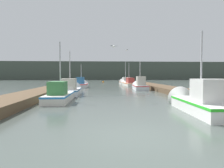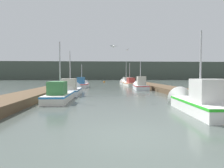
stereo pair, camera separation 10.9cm
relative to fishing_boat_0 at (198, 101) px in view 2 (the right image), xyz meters
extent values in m
plane|color=#47514C|center=(-3.66, -3.80, -0.46)|extent=(200.00, 200.00, 0.00)
cube|color=brown|center=(-9.68, 12.20, -0.22)|extent=(2.34, 40.00, 0.48)
cube|color=brown|center=(2.35, 12.20, -0.22)|extent=(2.34, 40.00, 0.48)
cube|color=#424C42|center=(-3.66, 69.10, 2.80)|extent=(120.00, 16.00, 6.52)
cube|color=silver|center=(-0.03, -0.52, -0.18)|extent=(1.82, 4.50, 0.56)
cube|color=green|center=(-0.03, -0.52, 0.04)|extent=(1.85, 4.53, 0.10)
cone|color=silver|center=(0.11, 2.12, -0.18)|extent=(1.55, 0.96, 1.50)
cube|color=silver|center=(-0.06, -1.08, 0.60)|extent=(1.31, 1.39, 0.99)
cylinder|color=#B2B2B7|center=(-0.01, -0.19, 1.71)|extent=(0.08, 0.08, 3.21)
cube|color=silver|center=(-7.35, 3.85, -0.20)|extent=(1.38, 4.21, 0.52)
cube|color=#2D85D5|center=(-7.35, 3.85, 0.00)|extent=(1.41, 4.24, 0.10)
cone|color=silver|center=(-7.36, 6.49, -0.20)|extent=(1.30, 1.08, 1.30)
cube|color=#387A42|center=(-7.35, 3.33, 0.46)|extent=(1.00, 1.45, 0.80)
cylinder|color=#B2B2B7|center=(-7.36, 4.17, 1.76)|extent=(0.08, 0.08, 3.40)
cube|color=silver|center=(-7.34, 8.10, -0.20)|extent=(1.76, 3.92, 0.53)
cube|color=#286093|center=(-7.34, 8.10, 0.01)|extent=(1.79, 3.95, 0.10)
cone|color=silver|center=(-7.36, 10.43, -0.20)|extent=(1.64, 0.79, 1.63)
cube|color=#B2AD9E|center=(-7.33, 7.61, 0.52)|extent=(1.23, 1.23, 0.90)
cylinder|color=#B2B2B7|center=(-7.34, 8.39, 1.71)|extent=(0.08, 0.08, 3.27)
cube|color=silver|center=(0.01, 13.91, -0.19)|extent=(1.67, 3.88, 0.53)
cube|color=red|center=(0.01, 13.91, 0.01)|extent=(1.70, 3.91, 0.10)
cone|color=silver|center=(0.16, 16.29, -0.19)|extent=(1.43, 1.03, 1.37)
cube|color=#B2AD9E|center=(-0.01, 13.44, 0.59)|extent=(1.01, 1.35, 1.04)
cylinder|color=#B2B2B7|center=(0.03, 14.20, 1.48)|extent=(0.08, 0.08, 2.82)
cube|color=silver|center=(-7.33, 18.36, -0.19)|extent=(1.76, 3.70, 0.54)
cube|color=red|center=(-7.33, 18.36, 0.02)|extent=(1.79, 3.73, 0.10)
cone|color=silver|center=(-7.20, 20.57, -0.19)|extent=(1.52, 0.89, 1.48)
cube|color=#2D6699|center=(-7.35, 17.91, 0.52)|extent=(1.02, 1.26, 0.89)
cylinder|color=#B2B2B7|center=(-7.31, 18.63, 1.41)|extent=(0.08, 0.08, 2.66)
cube|color=silver|center=(0.02, 22.59, -0.21)|extent=(1.78, 5.18, 0.49)
cube|color=#D06020|center=(0.02, 22.59, -0.03)|extent=(1.82, 5.21, 0.10)
cone|color=silver|center=(-0.16, 25.80, -0.21)|extent=(1.50, 1.39, 1.42)
cube|color=#99332D|center=(0.06, 21.96, 0.44)|extent=(1.08, 2.09, 0.81)
cylinder|color=#B2B2B7|center=(0.00, 22.98, 1.60)|extent=(0.08, 0.08, 3.14)
cube|color=silver|center=(0.05, 27.33, -0.23)|extent=(2.03, 3.96, 0.46)
cube|color=#9D5127|center=(0.05, 27.33, -0.06)|extent=(2.06, 3.99, 0.10)
cone|color=silver|center=(-0.13, 29.66, -0.23)|extent=(1.71, 0.97, 1.65)
cube|color=silver|center=(0.09, 26.85, 0.43)|extent=(1.35, 1.48, 0.86)
cylinder|color=#B2B2B7|center=(0.03, 27.62, 1.87)|extent=(0.08, 0.08, 3.74)
cylinder|color=#473523|center=(-8.60, 31.09, 0.14)|extent=(0.29, 0.29, 1.20)
cylinder|color=silver|center=(-8.60, 31.09, 0.76)|extent=(0.34, 0.34, 0.04)
cylinder|color=#473523|center=(1.41, 1.25, 0.09)|extent=(0.27, 0.27, 1.10)
cylinder|color=silver|center=(1.41, 1.25, 0.66)|extent=(0.32, 0.32, 0.04)
cylinder|color=#473523|center=(-8.59, 28.89, 0.11)|extent=(0.21, 0.21, 1.14)
cylinder|color=silver|center=(-8.59, 28.89, 0.70)|extent=(0.24, 0.24, 0.04)
sphere|color=#BF6513|center=(-3.95, 36.71, -0.33)|extent=(0.46, 0.46, 0.46)
cylinder|color=black|center=(-3.95, 36.71, 0.14)|extent=(0.06, 0.06, 0.50)
ellipsoid|color=white|center=(-3.77, 4.60, 3.24)|extent=(0.27, 0.31, 0.12)
cube|color=gray|center=(-3.65, 4.68, 3.26)|extent=(0.29, 0.25, 0.07)
cube|color=gray|center=(-3.88, 4.53, 3.26)|extent=(0.29, 0.25, 0.07)
ellipsoid|color=white|center=(-1.68, 13.62, 4.15)|extent=(0.31, 0.28, 0.12)
cube|color=gray|center=(-1.76, 13.73, 4.17)|extent=(0.26, 0.29, 0.07)
cube|color=gray|center=(-1.59, 13.51, 4.17)|extent=(0.26, 0.29, 0.07)
camera|label=1|loc=(-4.74, -9.24, 1.27)|focal=32.00mm
camera|label=2|loc=(-4.63, -9.24, 1.27)|focal=32.00mm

